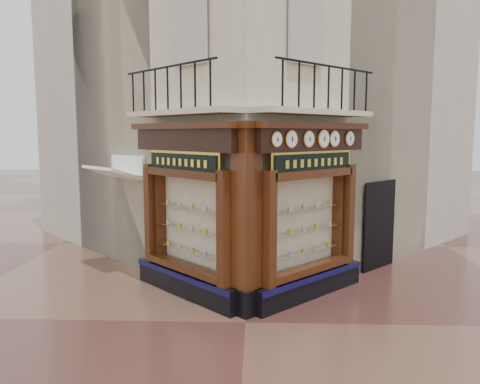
{
  "coord_description": "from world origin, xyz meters",
  "views": [
    {
      "loc": [
        0.23,
        -8.9,
        3.72
      ],
      "look_at": [
        -0.19,
        2.0,
        2.37
      ],
      "focal_mm": 35.0,
      "sensor_mm": 36.0,
      "label": 1
    }
  ],
  "objects_px": {
    "clock_c": "(309,139)",
    "signboard_right": "(313,162)",
    "corner_pilaster": "(246,222)",
    "clock_b": "(291,139)",
    "clock_a": "(277,139)",
    "clock_f": "(349,139)",
    "clock_d": "(323,139)",
    "signboard_left": "(183,162)",
    "awning": "(116,270)",
    "clock_e": "(334,139)"
  },
  "relations": [
    {
      "from": "clock_c",
      "to": "signboard_right",
      "type": "xyz_separation_m",
      "value": [
        0.15,
        0.31,
        -0.52
      ]
    },
    {
      "from": "corner_pilaster",
      "to": "clock_b",
      "type": "relative_size",
      "value": 10.85
    },
    {
      "from": "clock_a",
      "to": "clock_f",
      "type": "xyz_separation_m",
      "value": [
        1.79,
        1.79,
        0.0
      ]
    },
    {
      "from": "clock_e",
      "to": "signboard_left",
      "type": "relative_size",
      "value": 0.2
    },
    {
      "from": "awning",
      "to": "signboard_left",
      "type": "xyz_separation_m",
      "value": [
        2.2,
        -1.94,
        3.1
      ]
    },
    {
      "from": "clock_c",
      "to": "corner_pilaster",
      "type": "bearing_deg",
      "value": 163.36
    },
    {
      "from": "corner_pilaster",
      "to": "clock_b",
      "type": "bearing_deg",
      "value": -26.36
    },
    {
      "from": "clock_a",
      "to": "awning",
      "type": "relative_size",
      "value": 0.18
    },
    {
      "from": "clock_b",
      "to": "clock_e",
      "type": "xyz_separation_m",
      "value": [
        1.05,
        1.05,
        0.0
      ]
    },
    {
      "from": "corner_pilaster",
      "to": "clock_a",
      "type": "bearing_deg",
      "value": -45.61
    },
    {
      "from": "clock_c",
      "to": "clock_f",
      "type": "relative_size",
      "value": 1.04
    },
    {
      "from": "clock_a",
      "to": "clock_c",
      "type": "height_order",
      "value": "clock_c"
    },
    {
      "from": "corner_pilaster",
      "to": "clock_f",
      "type": "xyz_separation_m",
      "value": [
        2.39,
        1.78,
        1.67
      ]
    },
    {
      "from": "clock_c",
      "to": "clock_b",
      "type": "bearing_deg",
      "value": -180.0
    },
    {
      "from": "awning",
      "to": "signboard_left",
      "type": "height_order",
      "value": "signboard_left"
    },
    {
      "from": "corner_pilaster",
      "to": "signboard_left",
      "type": "height_order",
      "value": "corner_pilaster"
    },
    {
      "from": "clock_f",
      "to": "signboard_left",
      "type": "distance_m",
      "value": 3.96
    },
    {
      "from": "clock_a",
      "to": "signboard_right",
      "type": "relative_size",
      "value": 0.16
    },
    {
      "from": "corner_pilaster",
      "to": "clock_f",
      "type": "relative_size",
      "value": 11.58
    },
    {
      "from": "clock_e",
      "to": "awning",
      "type": "xyz_separation_m",
      "value": [
        -5.63,
        1.6,
        -3.62
      ]
    },
    {
      "from": "clock_a",
      "to": "clock_d",
      "type": "bearing_deg",
      "value": 0.0
    },
    {
      "from": "clock_c",
      "to": "signboard_left",
      "type": "relative_size",
      "value": 0.19
    },
    {
      "from": "clock_c",
      "to": "signboard_right",
      "type": "height_order",
      "value": "clock_c"
    },
    {
      "from": "clock_f",
      "to": "corner_pilaster",
      "type": "bearing_deg",
      "value": 171.76
    },
    {
      "from": "corner_pilaster",
      "to": "clock_a",
      "type": "relative_size",
      "value": 12.85
    },
    {
      "from": "clock_c",
      "to": "clock_f",
      "type": "xyz_separation_m",
      "value": [
        1.07,
        1.07,
        0.0
      ]
    },
    {
      "from": "clock_a",
      "to": "awning",
      "type": "xyz_separation_m",
      "value": [
        -4.26,
        2.96,
        -3.62
      ]
    },
    {
      "from": "signboard_left",
      "to": "signboard_right",
      "type": "xyz_separation_m",
      "value": [
        2.92,
        0.0,
        0.0
      ]
    },
    {
      "from": "clock_e",
      "to": "awning",
      "type": "relative_size",
      "value": 0.22
    },
    {
      "from": "corner_pilaster",
      "to": "clock_b",
      "type": "height_order",
      "value": "corner_pilaster"
    },
    {
      "from": "clock_b",
      "to": "signboard_right",
      "type": "bearing_deg",
      "value": 7.09
    },
    {
      "from": "clock_d",
      "to": "signboard_left",
      "type": "distance_m",
      "value": 3.18
    },
    {
      "from": "clock_a",
      "to": "clock_f",
      "type": "height_order",
      "value": "clock_f"
    },
    {
      "from": "clock_c",
      "to": "signboard_right",
      "type": "bearing_deg",
      "value": 19.0
    },
    {
      "from": "clock_a",
      "to": "awning",
      "type": "bearing_deg",
      "value": 100.19
    },
    {
      "from": "clock_f",
      "to": "clock_c",
      "type": "bearing_deg",
      "value": -180.0
    },
    {
      "from": "clock_d",
      "to": "signboard_right",
      "type": "bearing_deg",
      "value": 150.51
    },
    {
      "from": "corner_pilaster",
      "to": "clock_d",
      "type": "bearing_deg",
      "value": -12.38
    },
    {
      "from": "clock_d",
      "to": "clock_e",
      "type": "xyz_separation_m",
      "value": [
        0.28,
        0.28,
        0.0
      ]
    },
    {
      "from": "corner_pilaster",
      "to": "clock_f",
      "type": "distance_m",
      "value": 3.42
    },
    {
      "from": "clock_e",
      "to": "clock_f",
      "type": "height_order",
      "value": "clock_e"
    },
    {
      "from": "clock_c",
      "to": "signboard_right",
      "type": "distance_m",
      "value": 0.62
    },
    {
      "from": "corner_pilaster",
      "to": "signboard_left",
      "type": "bearing_deg",
      "value": 100.25
    },
    {
      "from": "signboard_right",
      "to": "clock_a",
      "type": "bearing_deg",
      "value": -175.26
    },
    {
      "from": "clock_b",
      "to": "clock_d",
      "type": "relative_size",
      "value": 0.91
    },
    {
      "from": "clock_d",
      "to": "signboard_left",
      "type": "relative_size",
      "value": 0.21
    },
    {
      "from": "clock_b",
      "to": "clock_c",
      "type": "height_order",
      "value": "clock_b"
    },
    {
      "from": "corner_pilaster",
      "to": "clock_e",
      "type": "height_order",
      "value": "corner_pilaster"
    },
    {
      "from": "clock_a",
      "to": "clock_f",
      "type": "relative_size",
      "value": 0.9
    },
    {
      "from": "clock_f",
      "to": "awning",
      "type": "height_order",
      "value": "clock_f"
    }
  ]
}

